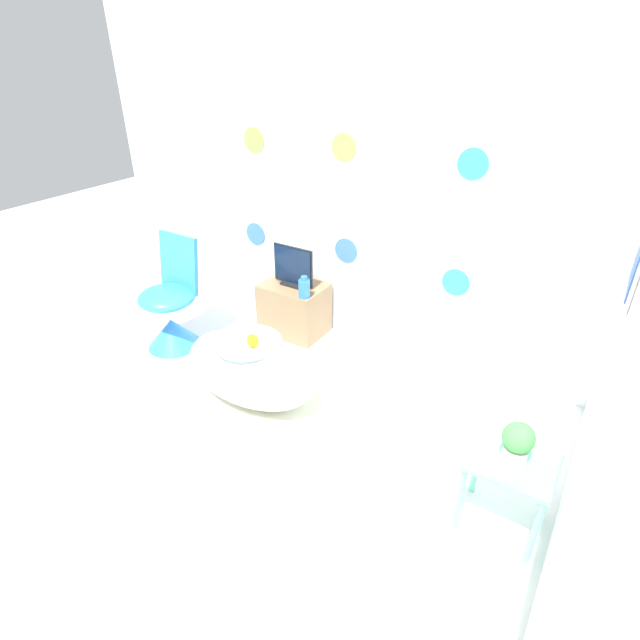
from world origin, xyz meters
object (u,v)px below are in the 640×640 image
Objects in this scene: potted_plant_left at (518,442)px; chair at (171,314)px; bathtub at (250,368)px; tv at (293,268)px; vase at (304,288)px.

chair is at bearing 172.94° from potted_plant_left.
chair is (-0.98, 0.20, 0.05)m from bathtub.
potted_plant_left is at bearing -27.29° from tv.
tv is 2.07× the size of vase.
bathtub is 1.01m from tv.
vase is at bearing 94.49° from bathtub.
bathtub is 2.73× the size of tv.
potted_plant_left is (1.78, -0.14, 0.34)m from bathtub.
chair is 2.80m from potted_plant_left.
chair is 5.10× the size of vase.
potted_plant_left is at bearing -26.47° from vase.
chair reaches higher than bathtub.
bathtub is 1.82m from potted_plant_left.
potted_plant_left reaches higher than vase.
vase is (0.92, 0.58, 0.24)m from chair.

